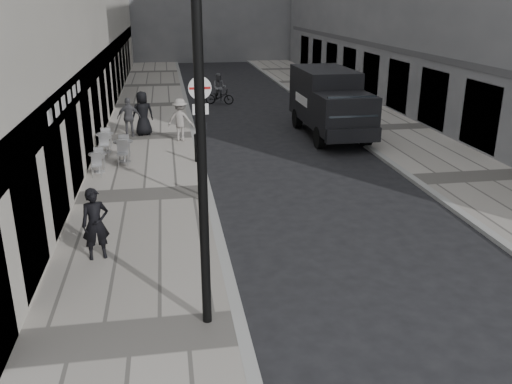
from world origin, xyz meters
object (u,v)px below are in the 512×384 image
Objects in this scene: lamppost at (201,128)px; cyclist at (219,92)px; walking_man at (95,224)px; panel_van at (329,100)px; sign_post at (201,121)px.

cyclist is at bearing 83.65° from lamppost.
walking_man is 14.38m from panel_van.
lamppost reaches higher than cyclist.
panel_van reaches higher than cyclist.
sign_post is 2.12× the size of cyclist.
lamppost is (2.30, -3.06, 2.84)m from walking_man.
lamppost reaches higher than sign_post.
lamppost is (-0.40, -6.38, 1.25)m from sign_post.
walking_man is 0.45× the size of sign_post.
walking_man is at bearing -86.87° from cyclist.
walking_man is 0.95× the size of cyclist.
sign_post is at bearing 37.31° from walking_man.
cyclist is at bearing 62.68° from walking_man.
sign_post reaches higher than cyclist.
sign_post is 6.52m from lamppost.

